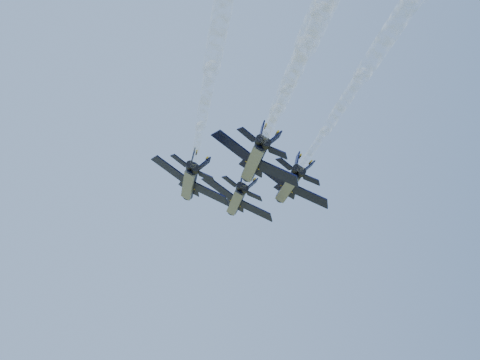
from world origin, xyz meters
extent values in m
cylinder|color=black|center=(0.62, 15.34, 96.06)|extent=(3.54, 15.28, 2.66)
cone|color=black|center=(1.15, 24.39, 96.06)|extent=(2.83, 3.12, 2.66)
ellipsoid|color=black|center=(1.17, 19.20, 96.60)|extent=(1.60, 2.82, 1.38)
cube|color=gray|center=(0.24, 15.36, 95.42)|extent=(2.53, 13.68, 1.32)
cube|color=black|center=(-2.83, 14.63, 97.94)|extent=(6.54, 5.01, 3.55)
cube|color=#DDAA0B|center=(-2.66, 16.57, 98.04)|extent=(5.58, 1.82, 3.49)
cube|color=black|center=(3.85, 14.24, 93.99)|extent=(6.74, 5.52, 3.55)
cube|color=#DDAA0B|center=(4.02, 16.17, 94.08)|extent=(5.42, 2.43, 3.49)
cube|color=black|center=(-1.86, 8.24, 97.28)|extent=(3.08, 2.58, 1.65)
cube|color=black|center=(2.26, 8.00, 94.84)|extent=(3.17, 2.78, 1.65)
cube|color=black|center=(0.22, 8.92, 97.93)|extent=(0.97, 2.56, 2.94)
cube|color=black|center=(1.89, 8.82, 96.94)|extent=(2.49, 2.65, 2.10)
cylinder|color=black|center=(-0.35, 7.35, 96.23)|extent=(1.80, 1.47, 1.72)
cylinder|color=black|center=(0.53, 7.30, 95.70)|extent=(1.80, 1.47, 1.72)
cylinder|color=black|center=(-9.11, 4.98, 96.06)|extent=(3.54, 15.28, 2.66)
cone|color=black|center=(-8.57, 14.03, 96.06)|extent=(2.83, 3.12, 2.66)
ellipsoid|color=black|center=(-8.56, 8.84, 96.60)|extent=(1.60, 2.82, 1.38)
cube|color=gray|center=(-9.48, 5.00, 95.42)|extent=(2.53, 13.68, 1.32)
cube|color=black|center=(-12.56, 4.27, 97.94)|extent=(6.54, 5.01, 3.55)
cube|color=#DDAA0B|center=(-12.38, 6.20, 98.04)|extent=(5.58, 1.82, 3.49)
cube|color=black|center=(-5.88, 3.87, 93.99)|extent=(6.74, 5.52, 3.55)
cube|color=#DDAA0B|center=(-5.71, 5.81, 94.08)|extent=(5.42, 2.43, 3.49)
cube|color=black|center=(-11.59, -2.12, 97.28)|extent=(3.08, 2.58, 1.65)
cube|color=black|center=(-7.47, -2.36, 94.84)|extent=(3.17, 2.78, 1.65)
cube|color=black|center=(-9.50, -1.44, 97.93)|extent=(0.97, 2.56, 2.94)
cube|color=black|center=(-7.83, -1.54, 96.94)|extent=(2.49, 2.65, 2.10)
cylinder|color=black|center=(-10.08, -3.01, 96.23)|extent=(1.80, 1.47, 1.72)
cylinder|color=black|center=(-9.19, -3.06, 95.70)|extent=(1.80, 1.47, 1.72)
cylinder|color=black|center=(7.56, 3.84, 96.06)|extent=(3.54, 15.28, 2.66)
cone|color=black|center=(8.09, 12.89, 96.06)|extent=(2.83, 3.12, 2.66)
ellipsoid|color=black|center=(8.11, 7.70, 96.60)|extent=(1.60, 2.82, 1.38)
cube|color=gray|center=(7.18, 3.86, 95.42)|extent=(2.53, 13.68, 1.32)
cube|color=black|center=(4.11, 3.13, 97.94)|extent=(6.54, 5.01, 3.55)
cube|color=#DDAA0B|center=(4.28, 5.06, 98.04)|extent=(5.58, 1.82, 3.49)
cube|color=black|center=(10.79, 2.74, 93.99)|extent=(6.74, 5.52, 3.55)
cube|color=#DDAA0B|center=(10.96, 4.67, 94.08)|extent=(5.42, 2.43, 3.49)
cube|color=black|center=(5.08, -3.26, 97.28)|extent=(3.08, 2.58, 1.65)
cube|color=black|center=(9.20, -3.50, 94.84)|extent=(3.17, 2.78, 1.65)
cube|color=black|center=(7.16, -2.58, 97.93)|extent=(0.97, 2.56, 2.94)
cube|color=black|center=(8.83, -2.68, 96.94)|extent=(2.49, 2.65, 2.10)
cylinder|color=black|center=(6.59, -4.15, 96.23)|extent=(1.80, 1.47, 1.72)
cylinder|color=black|center=(7.47, -4.20, 95.70)|extent=(1.80, 1.47, 1.72)
cylinder|color=black|center=(-0.86, -8.52, 96.06)|extent=(3.54, 15.28, 2.66)
cone|color=black|center=(-0.33, 0.53, 96.06)|extent=(2.83, 3.12, 2.66)
ellipsoid|color=black|center=(-0.31, -4.66, 96.60)|extent=(1.60, 2.82, 1.38)
cube|color=gray|center=(-1.23, -8.50, 95.42)|extent=(2.53, 13.68, 1.32)
cube|color=black|center=(-4.31, -9.23, 97.94)|extent=(6.54, 5.01, 3.55)
cube|color=#DDAA0B|center=(-4.13, -7.30, 98.04)|extent=(5.58, 1.82, 3.49)
cube|color=black|center=(2.37, -9.62, 93.99)|extent=(6.74, 5.52, 3.55)
cube|color=#DDAA0B|center=(2.54, -7.69, 94.08)|extent=(5.42, 2.43, 3.49)
cube|color=black|center=(-3.34, -15.62, 97.28)|extent=(3.08, 2.58, 1.65)
cube|color=black|center=(0.78, -15.86, 94.84)|extent=(3.17, 2.78, 1.65)
cube|color=black|center=(-1.25, -14.94, 97.93)|extent=(0.97, 2.56, 2.94)
cube|color=black|center=(0.42, -15.04, 96.94)|extent=(2.49, 2.65, 2.10)
cylinder|color=black|center=(-1.83, -16.51, 96.23)|extent=(1.80, 1.47, 1.72)
cylinder|color=black|center=(-0.94, -16.56, 95.70)|extent=(1.80, 1.47, 1.72)
cylinder|color=white|center=(-0.34, -1.07, 96.06)|extent=(2.43, 17.58, 1.41)
cylinder|color=white|center=(-1.31, -17.58, 96.06)|extent=(2.96, 17.61, 1.94)
cylinder|color=white|center=(-2.28, -34.09, 96.06)|extent=(3.59, 17.65, 2.57)
cylinder|color=white|center=(-3.25, -50.60, 96.06)|extent=(4.31, 17.69, 3.29)
cylinder|color=white|center=(-10.07, -11.44, 96.06)|extent=(2.43, 17.58, 1.41)
cylinder|color=white|center=(-11.04, -27.95, 96.06)|extent=(2.96, 17.61, 1.94)
cylinder|color=white|center=(-12.01, -44.46, 96.06)|extent=(3.59, 17.65, 2.57)
cylinder|color=white|center=(6.60, -12.58, 96.06)|extent=(2.43, 17.58, 1.41)
cylinder|color=white|center=(5.63, -29.09, 96.06)|extent=(2.96, 17.61, 1.94)
cylinder|color=white|center=(4.66, -45.60, 96.06)|extent=(3.59, 17.65, 2.57)
cylinder|color=white|center=(-1.82, -24.94, 96.06)|extent=(2.43, 17.58, 1.41)
cylinder|color=white|center=(-2.79, -41.45, 96.06)|extent=(2.96, 17.61, 1.94)
camera|label=1|loc=(-19.77, -101.59, 65.73)|focal=50.00mm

